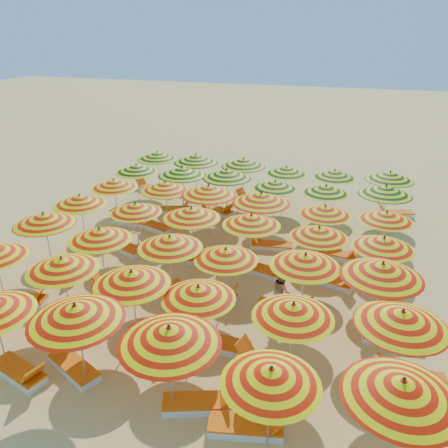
{
  "coord_description": "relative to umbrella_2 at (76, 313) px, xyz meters",
  "views": [
    {
      "loc": [
        4.72,
        -13.94,
        8.38
      ],
      "look_at": [
        0.0,
        0.5,
        1.6
      ],
      "focal_mm": 35.0,
      "sensor_mm": 36.0,
      "label": 1
    }
  ],
  "objects": [
    {
      "name": "lounger_21",
      "position": [
        -4.03,
        9.33,
        -2.03
      ],
      "size": [
        1.76,
        0.65,
        0.69
      ],
      "rotation": [
        0.0,
        0.0,
        3.1
      ],
      "color": "white",
      "rests_on": "ground"
    },
    {
      "name": "lounger_11",
      "position": [
        -4.07,
        4.57,
        -2.03
      ],
      "size": [
        1.82,
        0.96,
        0.69
      ],
      "rotation": [
        0.0,
        0.0,
        -0.23
      ],
      "color": "white",
      "rests_on": "ground"
    },
    {
      "name": "umbrella_26",
      "position": [
        0.06,
        9.18,
        0.01
      ],
      "size": [
        3.1,
        3.1,
        2.49
      ],
      "color": "silver",
      "rests_on": "ground"
    },
    {
      "name": "umbrella_9",
      "position": [
        2.32,
        2.14,
        -0.27
      ],
      "size": [
        2.57,
        2.57,
        2.17
      ],
      "color": "silver",
      "rests_on": "ground"
    },
    {
      "name": "lounger_3",
      "position": [
        3.09,
        0.14,
        -2.03
      ],
      "size": [
        1.83,
        1.15,
        0.69
      ],
      "rotation": [
        0.0,
        0.0,
        0.36
      ],
      "color": "white",
      "rests_on": "ground"
    },
    {
      "name": "lounger_22",
      "position": [
        -2.64,
        9.19,
        -2.03
      ],
      "size": [
        1.83,
        1.12,
        0.69
      ],
      "rotation": [
        0.0,
        0.0,
        2.8
      ],
      "color": "white",
      "rests_on": "ground"
    },
    {
      "name": "umbrella_4",
      "position": [
        4.86,
        -0.35,
        -0.22
      ],
      "size": [
        2.34,
        2.34,
        2.22
      ],
      "color": "silver",
      "rests_on": "ground"
    },
    {
      "name": "umbrella_32",
      "position": [
        0.07,
        11.66,
        -0.01
      ],
      "size": [
        2.47,
        2.47,
        2.46
      ],
      "color": "silver",
      "rests_on": "ground"
    },
    {
      "name": "lounger_9",
      "position": [
        4.3,
        1.91,
        -2.03
      ],
      "size": [
        1.82,
        0.96,
        0.69
      ],
      "rotation": [
        0.0,
        0.0,
        2.91
      ],
      "color": "white",
      "rests_on": "ground"
    },
    {
      "name": "umbrella_41",
      "position": [
        7.39,
        13.92,
        -0.08
      ],
      "size": [
        2.65,
        2.65,
        2.39
      ],
      "color": "silver",
      "rests_on": "ground"
    },
    {
      "name": "umbrella_18",
      "position": [
        -4.67,
        6.84,
        -0.14
      ],
      "size": [
        2.28,
        2.28,
        2.32
      ],
      "color": "silver",
      "rests_on": "ground"
    },
    {
      "name": "lounger_1",
      "position": [
        -1.79,
        -0.37,
        -2.03
      ],
      "size": [
        1.82,
        1.02,
        0.69
      ],
      "rotation": [
        0.0,
        0.0,
        -0.27
      ],
      "color": "white",
      "rests_on": "ground"
    },
    {
      "name": "umbrella_7",
      "position": [
        -2.05,
        2.18,
        -0.18
      ],
      "size": [
        2.61,
        2.61,
        2.27
      ],
      "color": "silver",
      "rests_on": "ground"
    },
    {
      "name": "umbrella_29",
      "position": [
        7.2,
        9.28,
        -0.28
      ],
      "size": [
        2.2,
        2.2,
        2.16
      ],
      "color": "silver",
      "rests_on": "ground"
    },
    {
      "name": "umbrella_16",
      "position": [
        4.81,
        4.65,
        -0.17
      ],
      "size": [
        2.76,
        2.76,
        2.28
      ],
      "color": "silver",
      "rests_on": "ground"
    },
    {
      "name": "umbrella_27",
      "position": [
        2.39,
        8.95,
        0.02
      ],
      "size": [
        2.86,
        2.86,
        2.5
      ],
      "color": "silver",
      "rests_on": "ground"
    },
    {
      "name": "lounger_28",
      "position": [
        -2.87,
        13.85,
        -2.03
      ],
      "size": [
        1.75,
        0.63,
        0.69
      ],
      "rotation": [
        0.0,
        0.0,
        3.11
      ],
      "color": "white",
      "rests_on": "ground"
    },
    {
      "name": "lounger_8",
      "position": [
        2.82,
        2.34,
        -2.03
      ],
      "size": [
        1.73,
        0.58,
        0.69
      ],
      "rotation": [
        0.0,
        0.0,
        3.14
      ],
      "color": "white",
      "rests_on": "ground"
    },
    {
      "name": "umbrella_33",
      "position": [
        2.42,
        11.57,
        -0.27
      ],
      "size": [
        2.66,
        2.66,
        2.17
      ],
      "color": "silver",
      "rests_on": "ground"
    },
    {
      "name": "beachgoer_b",
      "position": [
        4.13,
        4.79,
        -1.47
      ],
      "size": [
        0.8,
        0.87,
        1.43
      ],
      "primitive_type": "imported",
      "rotation": [
        0.0,
        0.0,
        2.05
      ],
      "color": "tan",
      "rests_on": "ground"
    },
    {
      "name": "umbrella_40",
      "position": [
        4.86,
        14.02,
        -0.26
      ],
      "size": [
        2.39,
        2.39,
        2.18
      ],
      "color": "silver",
      "rests_on": "ground"
    },
    {
      "name": "umbrella_28",
      "position": [
        4.93,
        9.18,
        -0.29
      ],
      "size": [
        2.38,
        2.38,
        2.15
      ],
      "color": "silver",
      "rests_on": "ground"
    },
    {
      "name": "umbrella_38",
      "position": [
        0.27,
        13.84,
        -0.04
      ],
      "size": [
        2.95,
        2.95,
        2.43
      ],
      "color": "silver",
      "rests_on": "ground"
    },
    {
      "name": "umbrella_30",
      "position": [
        -4.66,
        11.57,
        -0.17
      ],
      "size": [
        2.75,
        2.75,
        2.29
      ],
      "color": "silver",
      "rests_on": "ground"
    },
    {
      "name": "lounger_12",
      "position": [
        -1.61,
        4.21,
        -2.03
      ],
      "size": [
        1.83,
        1.09,
        0.69
      ],
      "rotation": [
        0.0,
        0.0,
        3.46
      ],
      "color": "white",
      "rests_on": "ground"
    },
    {
      "name": "lounger_19",
      "position": [
        3.09,
        6.79,
        -2.03
      ],
      "size": [
        1.82,
        0.95,
        0.69
      ],
      "rotation": [
        0.0,
        0.0,
        -0.23
      ],
      "color": "white",
      "rests_on": "ground"
    },
    {
      "name": "lounger_2",
      "position": [
        -0.59,
        0.26,
        -2.03
      ],
      "size": [
        1.82,
        1.23,
        0.69
      ],
      "rotation": [
        0.0,
        0.0,
        2.72
      ],
      "color": "white",
      "rests_on": "ground"
    },
    {
      "name": "lounger_26",
      "position": [
        -0.44,
        11.87,
        -2.03
      ],
      "size": [
        1.82,
        1.25,
        0.69
      ],
      "rotation": [
        0.0,
        0.0,
        -0.43
      ],
      "color": "white",
      "rests_on": "ground"
    },
    {
      "name": "umbrella_13",
      "position": [
        -2.12,
        4.3,
        -0.17
      ],
      "size": [
        2.47,
        2.47,
        2.28
      ],
      "color": "silver",
      "rests_on": "ground"
    },
    {
      "name": "lounger_10",
      "position": [
        7.95,
        2.55,
        -2.03
      ],
      "size": [
        1.8,
        0.83,
        0.69
      ],
      "rotation": [
        0.0,
        0.0,
        3.29
      ],
      "color": "white",
      "rests_on": "ground"
    },
    {
      "name": "lounger_13",
      "position": [
        1.0,
        4.51,
        -2.03
      ],
      "size": [
        1.82,
        1.24,
        0.69
      ],
      "rotation": [
        0.0,
        0.0,
        -0.42
      ],
      "color": "white",
      "rests_on": "ground"
    },
    {
      "name": "umbrella_11",
      "position": [
        7.45,
        2.33,
        -0.09
      ],
      "size": [
        2.54,
        2.54,
        2.37
      ],
      "color": "silver",
      "rests_on": "ground"
    },
    {
      "name": "umbrella_24",
      "position": [
        -4.53,
        9.23,
        -0.2
      ],
      "size": [
        2.29,
        2.29,
        2.25
      ],
      "color": "silver",
      "rests_on": "ground"
    },
    {
      "name": "umbrella_17",
      "position": [
        7.0,
        4.43,
        -0.0
      ],
      "size": [
        3.02,
        3.02,
        2.48
      ],
      "color": "silver",
      "rests_on": "ground"
    },
    {
      "name": "umbrella_10",
      "position": [
        4.9,
        2.05,
        -0.23
      ],
      "size": [
        2.76,
        2.76,
        2.22
      ],
      "color": "silver",
      "rests_on": "ground"
    },
    {
      "name": "umbrella_22",
      "position": [
        4.95,
        7.02,
        -0.27
      ],
      "size": [
        2.71,
        2.71,
        2.17
      ],
      "color": "silver",
      "rests_on": "ground"
    },
    {
      "name": "umbrella_15",
      "position": [
        2.35,
        4.44,
        -0.27
      ],
      "size": [
        2.68,
        2.68,
        2.18
      ],
      "color": "silver",
      "rests_on": "ground"
    },
    {
      "name": "umbrella_20",
      "position": [
        0.21,
        6.88,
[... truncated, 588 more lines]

